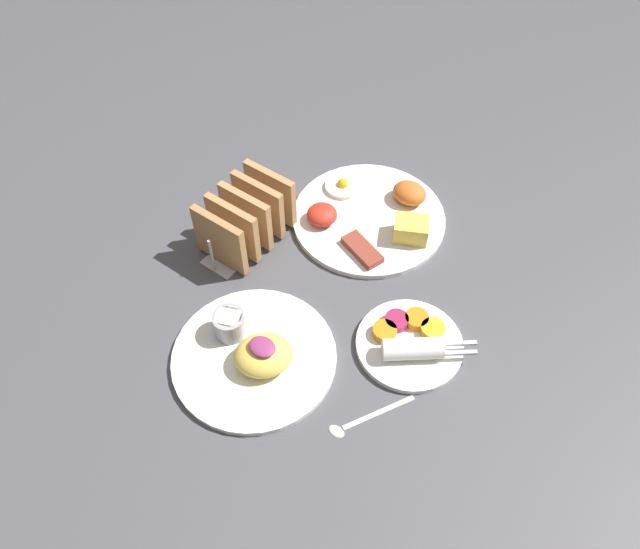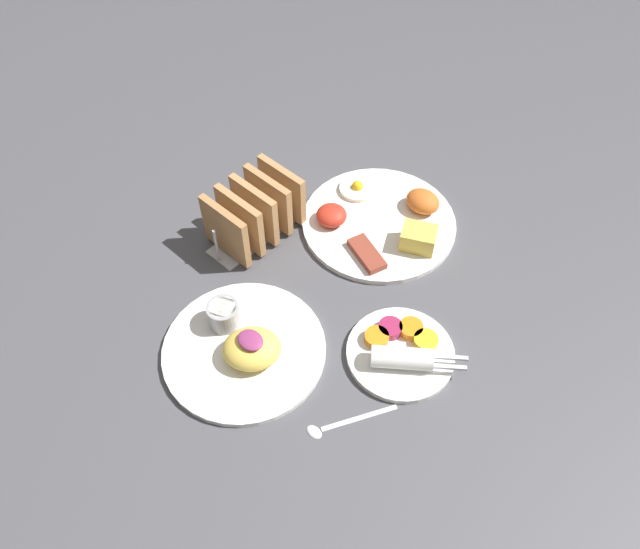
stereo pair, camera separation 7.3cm
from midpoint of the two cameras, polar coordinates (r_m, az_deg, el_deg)
The scene contains 6 objects.
ground_plane at distance 0.99m, azimuth 3.08°, elevation -1.67°, with size 3.00×3.00×0.00m, color #47474C.
plate_breakfast at distance 1.08m, azimuth 7.59°, elevation 4.81°, with size 0.26×0.26×0.05m.
plate_condiments at distance 0.92m, azimuth 9.68°, elevation -7.03°, with size 0.17×0.16×0.04m.
plate_foreground at distance 0.91m, azimuth -4.69°, elevation -6.62°, with size 0.24×0.24×0.06m.
toast_rack at distance 1.03m, azimuth -3.97°, elevation 5.61°, with size 0.10×0.18×0.10m.
teaspoon at distance 0.87m, azimuth 4.03°, elevation -13.62°, with size 0.07×0.11×0.01m.
Camera 2 is at (0.39, -0.44, 0.79)m, focal length 35.00 mm.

